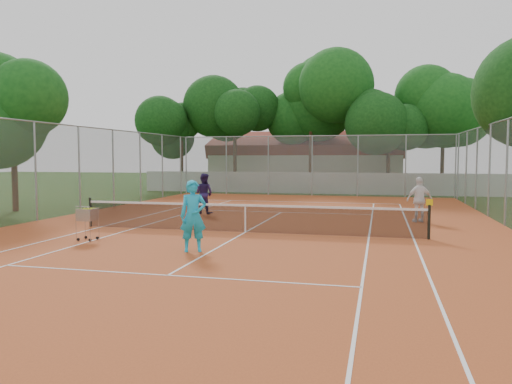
% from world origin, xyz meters
% --- Properties ---
extents(ground, '(120.00, 120.00, 0.00)m').
position_xyz_m(ground, '(0.00, 0.00, 0.00)').
color(ground, '#19380F').
rests_on(ground, ground).
extents(court_pad, '(18.00, 34.00, 0.02)m').
position_xyz_m(court_pad, '(0.00, 0.00, 0.01)').
color(court_pad, '#AD4C21').
rests_on(court_pad, ground).
extents(court_lines, '(10.98, 23.78, 0.01)m').
position_xyz_m(court_lines, '(0.00, 0.00, 0.02)').
color(court_lines, white).
rests_on(court_lines, court_pad).
extents(tennis_net, '(11.88, 0.10, 0.98)m').
position_xyz_m(tennis_net, '(0.00, 0.00, 0.51)').
color(tennis_net, black).
rests_on(tennis_net, court_pad).
extents(perimeter_fence, '(18.00, 34.00, 4.00)m').
position_xyz_m(perimeter_fence, '(0.00, 0.00, 2.00)').
color(perimeter_fence, slate).
rests_on(perimeter_fence, ground).
extents(boundary_wall, '(26.00, 0.30, 1.50)m').
position_xyz_m(boundary_wall, '(0.00, 19.00, 0.75)').
color(boundary_wall, silver).
rests_on(boundary_wall, ground).
extents(clubhouse, '(16.40, 9.00, 4.40)m').
position_xyz_m(clubhouse, '(-2.00, 29.00, 2.20)').
color(clubhouse, beige).
rests_on(clubhouse, ground).
extents(tropical_trees, '(29.00, 19.00, 10.00)m').
position_xyz_m(tropical_trees, '(0.00, 22.00, 5.00)').
color(tropical_trees, '#0C330F').
rests_on(tropical_trees, ground).
extents(player_near, '(0.84, 0.71, 1.94)m').
position_xyz_m(player_near, '(-0.46, -3.67, 0.99)').
color(player_near, '#19ACDA').
rests_on(player_near, court_pad).
extents(player_far_left, '(1.03, 0.89, 1.83)m').
position_xyz_m(player_far_left, '(-3.31, 5.03, 0.93)').
color(player_far_left, '#241849').
rests_on(player_far_left, court_pad).
extents(player_far_right, '(1.14, 0.80, 1.79)m').
position_xyz_m(player_far_right, '(5.95, 4.28, 0.91)').
color(player_far_right, white).
rests_on(player_far_right, court_pad).
extents(ball_hopper, '(0.69, 0.69, 1.09)m').
position_xyz_m(ball_hopper, '(-4.27, -2.77, 0.56)').
color(ball_hopper, '#B6B6BD').
rests_on(ball_hopper, court_pad).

